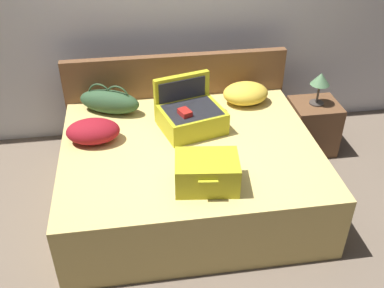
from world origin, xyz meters
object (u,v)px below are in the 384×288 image
pillow_near_headboard (246,93)px  nightstand (312,127)px  duffel_bag (109,101)px  hard_case_large (190,115)px  hard_case_medium (207,172)px  table_lamp (320,81)px  pillow_center_head (93,131)px  bed (190,173)px

pillow_near_headboard → nightstand: size_ratio=0.81×
duffel_bag → nightstand: (1.93, -0.05, -0.41)m
hard_case_large → nightstand: hard_case_large is taller
hard_case_medium → table_lamp: (1.25, 1.09, 0.08)m
hard_case_medium → table_lamp: size_ratio=1.50×
duffel_bag → table_lamp: 1.93m
duffel_bag → pillow_near_headboard: bearing=-0.5°
pillow_center_head → nightstand: pillow_center_head is taller
pillow_near_headboard → nightstand: (0.69, -0.04, -0.40)m
pillow_center_head → hard_case_medium: bearing=-40.5°
bed → table_lamp: size_ratio=6.44×
hard_case_large → pillow_near_headboard: bearing=16.2°
hard_case_large → hard_case_medium: size_ratio=1.26×
hard_case_large → pillow_near_headboard: hard_case_large is taller
hard_case_large → nightstand: 1.36m
duffel_bag → table_lamp: (1.93, -0.05, 0.08)m
hard_case_large → table_lamp: 1.29m
pillow_center_head → nightstand: size_ratio=0.83×
nightstand → table_lamp: bearing=0.0°
bed → pillow_center_head: pillow_center_head is taller
hard_case_large → bed: bearing=-114.8°
bed → hard_case_large: bearing=80.6°
hard_case_large → duffel_bag: size_ratio=1.01×
bed → duffel_bag: bearing=134.7°
nightstand → hard_case_medium: bearing=-139.1°
hard_case_medium → hard_case_large: bearing=97.1°
duffel_bag → pillow_near_headboard: 1.24m
hard_case_medium → pillow_center_head: bearing=146.6°
bed → table_lamp: (1.30, 0.58, 0.47)m
hard_case_large → nightstand: size_ratio=1.16×
hard_case_medium → nightstand: (1.25, 1.09, -0.42)m
duffel_bag → table_lamp: duffel_bag is taller
bed → table_lamp: table_lamp is taller
nightstand → table_lamp: size_ratio=1.62×
pillow_near_headboard → duffel_bag: bearing=179.5°
hard_case_medium → nightstand: size_ratio=0.92×
hard_case_medium → nightstand: 1.71m
pillow_center_head → pillow_near_headboard: bearing=17.8°
nightstand → pillow_near_headboard: bearing=176.9°
hard_case_medium → duffel_bag: (-0.67, 1.13, -0.00)m
bed → hard_case_medium: bearing=-84.7°
bed → hard_case_large: hard_case_large is taller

